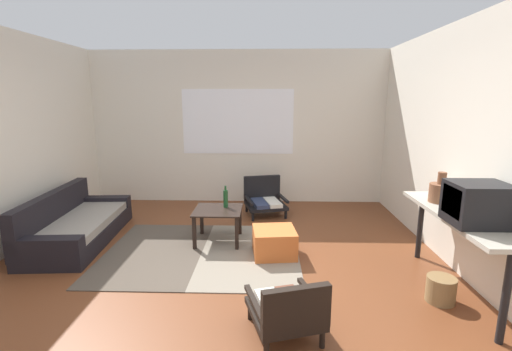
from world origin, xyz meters
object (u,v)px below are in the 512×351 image
(couch, at_px, (75,226))
(ottoman_orange, at_px, (274,242))
(coffee_table, at_px, (218,215))
(console_shelf, at_px, (457,222))
(wicker_basket, at_px, (441,289))
(armchair_by_window, at_px, (264,198))
(glass_bottle, at_px, (226,198))
(armchair_striped_foreground, at_px, (287,310))
(clay_vase, at_px, (441,192))
(crt_television, at_px, (478,204))

(couch, distance_m, ottoman_orange, 2.66)
(couch, relative_size, ottoman_orange, 3.89)
(coffee_table, bearing_deg, couch, -179.11)
(console_shelf, distance_m, wicker_basket, 0.65)
(armchair_by_window, relative_size, glass_bottle, 2.54)
(glass_bottle, bearing_deg, armchair_by_window, 65.86)
(armchair_striped_foreground, xyz_separation_m, ottoman_orange, (-0.07, 1.56, -0.08))
(coffee_table, height_order, ottoman_orange, coffee_table)
(console_shelf, xyz_separation_m, clay_vase, (0.00, 0.39, 0.20))
(ottoman_orange, bearing_deg, armchair_striped_foreground, -87.32)
(armchair_striped_foreground, xyz_separation_m, console_shelf, (1.64, 0.77, 0.47))
(couch, height_order, console_shelf, console_shelf)
(glass_bottle, bearing_deg, coffee_table, -132.04)
(armchair_striped_foreground, bearing_deg, wicker_basket, 21.53)
(armchair_by_window, relative_size, ottoman_orange, 1.49)
(coffee_table, height_order, glass_bottle, glass_bottle)
(armchair_striped_foreground, bearing_deg, glass_bottle, 108.99)
(armchair_by_window, relative_size, armchair_striped_foreground, 1.05)
(armchair_by_window, height_order, glass_bottle, glass_bottle)
(console_shelf, bearing_deg, wicker_basket, -133.27)
(armchair_striped_foreground, relative_size, wicker_basket, 2.69)
(armchair_striped_foreground, bearing_deg, ottoman_orange, 92.68)
(ottoman_orange, xyz_separation_m, crt_television, (1.71, -1.08, 0.82))
(couch, bearing_deg, ottoman_orange, -8.16)
(console_shelf, xyz_separation_m, crt_television, (-0.00, -0.29, 0.27))
(armchair_by_window, bearing_deg, console_shelf, -52.72)
(couch, relative_size, coffee_table, 3.16)
(couch, height_order, coffee_table, couch)
(couch, relative_size, wicker_basket, 7.39)
(armchair_by_window, bearing_deg, wicker_basket, -57.64)
(couch, relative_size, armchair_striped_foreground, 2.75)
(console_shelf, bearing_deg, armchair_striped_foreground, -154.85)
(clay_vase, bearing_deg, console_shelf, -90.00)
(armchair_striped_foreground, relative_size, crt_television, 1.51)
(ottoman_orange, height_order, glass_bottle, glass_bottle)
(coffee_table, bearing_deg, crt_television, -31.32)
(ottoman_orange, bearing_deg, coffee_table, 150.88)
(crt_television, xyz_separation_m, wicker_basket, (-0.18, 0.10, -0.86))
(armchair_striped_foreground, xyz_separation_m, wicker_basket, (1.46, 0.58, -0.13))
(coffee_table, relative_size, wicker_basket, 2.34)
(armchair_striped_foreground, relative_size, ottoman_orange, 1.42)
(console_shelf, bearing_deg, glass_bottle, 151.17)
(console_shelf, bearing_deg, armchair_by_window, 127.28)
(console_shelf, height_order, wicker_basket, console_shelf)
(clay_vase, bearing_deg, crt_television, -90.27)
(couch, bearing_deg, coffee_table, 0.89)
(ottoman_orange, bearing_deg, console_shelf, -24.66)
(clay_vase, distance_m, glass_bottle, 2.55)
(wicker_basket, bearing_deg, ottoman_orange, 147.27)
(coffee_table, relative_size, clay_vase, 1.92)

